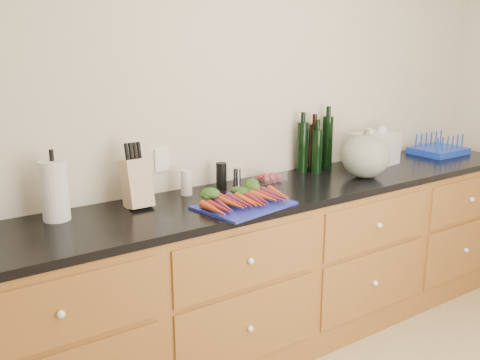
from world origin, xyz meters
TOP-DOWN VIEW (x-y plane):
  - wall_back at (0.00, 1.62)m, footprint 4.10×0.05m
  - cabinets at (0.00, 1.30)m, footprint 3.60×0.64m
  - countertop at (0.00, 1.30)m, footprint 3.64×0.62m
  - cutting_board at (-0.38, 1.14)m, footprint 0.50×0.41m
  - carrots at (-0.38, 1.17)m, footprint 0.43×0.29m
  - squash at (0.55, 1.21)m, footprint 0.29×0.29m
  - paper_towel at (-1.21, 1.46)m, footprint 0.12×0.12m
  - knife_block at (-0.82, 1.44)m, footprint 0.12×0.12m
  - grinder_salt at (-0.52, 1.48)m, footprint 0.06×0.06m
  - grinder_pepper at (-0.29, 1.48)m, footprint 0.06×0.06m
  - canister_chrome at (-0.19, 1.48)m, footprint 0.05×0.05m
  - tomato_box at (0.03, 1.47)m, footprint 0.17×0.13m
  - bottles at (0.42, 1.51)m, footprint 0.28×0.14m
  - grocery_bag at (0.87, 1.42)m, footprint 0.31×0.27m
  - dish_rack at (1.51, 1.38)m, footprint 0.36×0.29m

SIDE VIEW (x-z plane):
  - cabinets at x=0.00m, z-range 0.00..0.90m
  - countertop at x=0.00m, z-range 0.90..0.94m
  - cutting_board at x=-0.38m, z-range 0.94..0.95m
  - carrots at x=-0.38m, z-range 0.95..1.00m
  - dish_rack at x=1.51m, z-range 0.90..1.05m
  - tomato_box at x=0.03m, z-range 0.94..1.02m
  - canister_chrome at x=-0.19m, z-range 0.94..1.05m
  - grinder_salt at x=-0.52m, z-range 0.94..1.08m
  - grinder_pepper at x=-0.29m, z-range 0.94..1.09m
  - grocery_bag at x=0.87m, z-range 0.94..1.15m
  - knife_block at x=-0.82m, z-range 0.94..1.18m
  - squash at x=0.55m, z-range 0.94..1.20m
  - paper_towel at x=-1.21m, z-range 0.94..1.22m
  - bottles at x=0.42m, z-range 0.93..1.26m
  - wall_back at x=0.00m, z-range 0.00..2.60m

